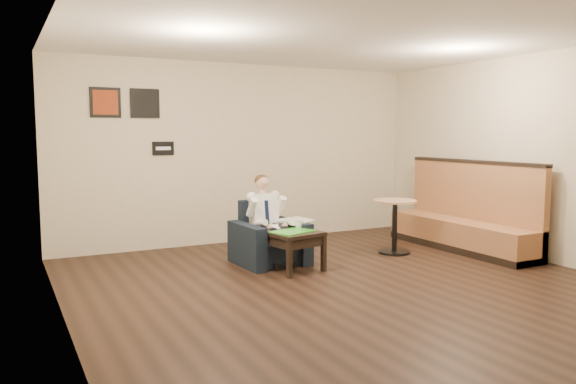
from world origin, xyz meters
name	(u,v)px	position (x,y,z in m)	size (l,w,h in m)	color
ground	(349,285)	(0.00, 0.00, 0.00)	(6.00, 6.00, 0.00)	black
wall_back	(244,154)	(0.00, 3.00, 1.40)	(6.00, 0.02, 2.80)	beige
wall_left	(61,171)	(-3.00, 0.00, 1.40)	(0.02, 6.00, 2.80)	beige
wall_right	(534,157)	(3.00, 0.00, 1.40)	(0.02, 6.00, 2.80)	beige
ceiling	(351,34)	(0.00, 0.00, 2.80)	(6.00, 6.00, 0.02)	white
seating_sign	(163,148)	(-1.30, 2.98, 1.50)	(0.32, 0.02, 0.20)	black
art_print_left	(105,102)	(-2.10, 2.98, 2.15)	(0.42, 0.03, 0.42)	maroon
art_print_right	(145,103)	(-1.55, 2.98, 2.15)	(0.42, 0.03, 0.42)	black
armchair	(270,233)	(-0.33, 1.39, 0.41)	(0.84, 0.84, 0.82)	black
seated_man	(274,223)	(-0.32, 1.28, 0.56)	(0.53, 0.80, 1.12)	white
lap_papers	(277,228)	(-0.32, 1.19, 0.50)	(0.19, 0.27, 0.01)	white
newspaper	(295,221)	(0.02, 1.32, 0.56)	(0.36, 0.44, 0.01)	silver
side_table	(293,251)	(-0.23, 0.91, 0.25)	(0.61, 0.61, 0.50)	black
green_folder	(292,231)	(-0.26, 0.88, 0.50)	(0.50, 0.35, 0.01)	green
coffee_mug	(299,224)	(-0.06, 1.08, 0.55)	(0.09, 0.09, 0.11)	white
smartphone	(288,229)	(-0.21, 1.09, 0.50)	(0.15, 0.08, 0.01)	black
banquette	(462,206)	(2.59, 0.90, 0.65)	(0.61, 2.54, 1.30)	#98613B
cafe_table	(395,227)	(1.55, 1.14, 0.39)	(0.62, 0.62, 0.77)	tan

